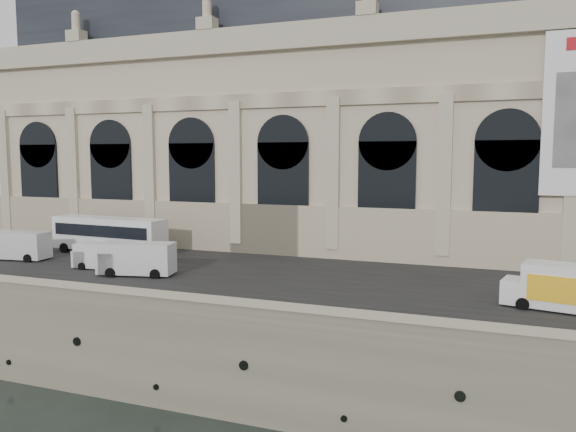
# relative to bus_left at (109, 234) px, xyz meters

# --- Properties ---
(ground) EXTENTS (260.00, 260.00, 0.00)m
(ground) POSITION_rel_bus_left_xyz_m (20.41, -16.62, -8.06)
(ground) COLOR black
(ground) RESTS_ON ground
(quay) EXTENTS (160.00, 70.00, 6.00)m
(quay) POSITION_rel_bus_left_xyz_m (20.41, 18.38, -5.06)
(quay) COLOR gray
(quay) RESTS_ON ground
(street) EXTENTS (160.00, 24.00, 0.06)m
(street) POSITION_rel_bus_left_xyz_m (20.41, -2.62, -2.03)
(street) COLOR #2D2D2D
(street) RESTS_ON quay
(parapet) EXTENTS (160.00, 1.40, 1.21)m
(parapet) POSITION_rel_bus_left_xyz_m (20.41, -16.02, -1.44)
(parapet) COLOR gray
(parapet) RESTS_ON quay
(museum) EXTENTS (69.00, 18.70, 29.10)m
(museum) POSITION_rel_bus_left_xyz_m (14.43, 14.24, 11.67)
(museum) COLOR beige
(museum) RESTS_ON quay
(bus_left) EXTENTS (12.61, 3.59, 3.67)m
(bus_left) POSITION_rel_bus_left_xyz_m (0.00, 0.00, 0.00)
(bus_left) COLOR white
(bus_left) RESTS_ON quay
(van_a) EXTENTS (6.20, 3.06, 2.65)m
(van_a) POSITION_rel_bus_left_xyz_m (-6.38, -5.51, -0.70)
(van_a) COLOR silver
(van_a) RESTS_ON quay
(van_b) EXTENTS (5.18, 2.46, 2.23)m
(van_b) POSITION_rel_bus_left_xyz_m (4.04, -6.26, -0.92)
(van_b) COLOR white
(van_b) RESTS_ON quay
(van_c) EXTENTS (6.39, 3.53, 2.69)m
(van_c) POSITION_rel_bus_left_xyz_m (8.30, -7.50, -0.68)
(van_c) COLOR silver
(van_c) RESTS_ON quay
(box_truck) EXTENTS (7.64, 3.79, 2.95)m
(box_truck) POSITION_rel_bus_left_xyz_m (40.14, -7.09, -0.57)
(box_truck) COLOR white
(box_truck) RESTS_ON quay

